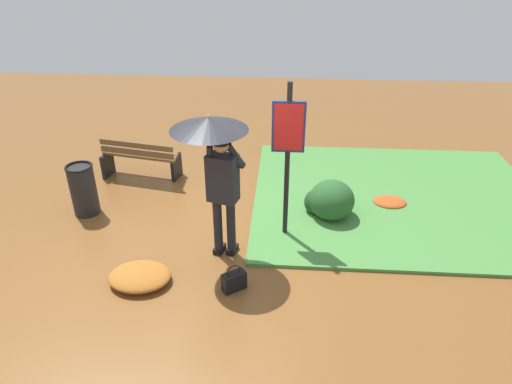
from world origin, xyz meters
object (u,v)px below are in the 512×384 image
at_px(person_with_umbrella, 215,152).
at_px(info_sign_post, 288,145).
at_px(handbag, 234,281).
at_px(park_bench, 140,158).
at_px(trash_bin, 83,189).

xyz_separation_m(person_with_umbrella, info_sign_post, (-0.90, -0.52, -0.11)).
relative_size(person_with_umbrella, handbag, 5.53).
height_order(person_with_umbrella, info_sign_post, info_sign_post).
distance_m(handbag, park_bench, 3.56).
bearing_deg(info_sign_post, trash_bin, -7.38).
bearing_deg(trash_bin, person_with_umbrella, 157.66).
relative_size(info_sign_post, trash_bin, 2.76).
bearing_deg(info_sign_post, person_with_umbrella, 30.19).
xyz_separation_m(person_with_umbrella, park_bench, (1.74, -2.19, -1.15)).
relative_size(handbag, park_bench, 0.26).
bearing_deg(person_with_umbrella, info_sign_post, -149.81).
bearing_deg(park_bench, info_sign_post, 147.70).
distance_m(person_with_umbrella, trash_bin, 2.70).
bearing_deg(handbag, person_with_umbrella, -68.50).
bearing_deg(park_bench, handbag, 124.82).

